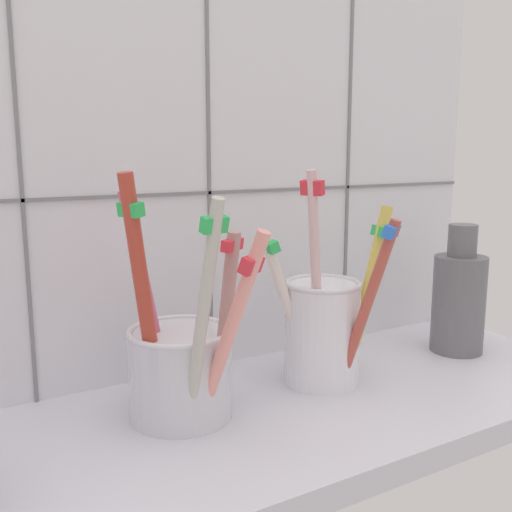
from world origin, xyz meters
TOP-DOWN VIEW (x-y plane):
  - counter_slab at (0.00, 0.00)cm, footprint 64.00×22.00cm
  - tile_wall_back at (-0.00, 12.00)cm, footprint 64.00×2.20cm
  - toothbrush_cup_left at (-6.84, 2.17)cm, footprint 9.19×11.99cm
  - toothbrush_cup_right at (6.79, 2.34)cm, footprint 12.06×10.12cm
  - ceramic_vase at (23.62, 2.08)cm, footprint 5.24×5.24cm

SIDE VIEW (x-z plane):
  - counter_slab at x=0.00cm, z-range 0.00..2.00cm
  - toothbrush_cup_left at x=-6.84cm, z-range -2.97..16.06cm
  - toothbrush_cup_right at x=6.79cm, z-range -2.22..16.69cm
  - ceramic_vase at x=23.62cm, z-range 0.96..14.05cm
  - tile_wall_back at x=0.00cm, z-range 0.00..45.00cm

